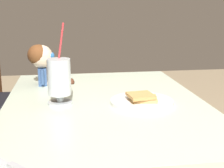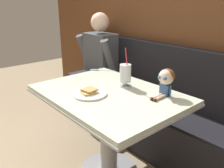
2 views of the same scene
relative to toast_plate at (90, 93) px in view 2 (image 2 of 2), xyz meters
The scene contains 8 objects.
wood_panel_wall 1.11m from the toast_plate, 87.33° to the left, with size 4.40×0.08×2.40m, color brown.
booth_bench 0.88m from the toast_plate, 86.49° to the left, with size 2.60×0.48×1.00m.
diner_table 0.26m from the toast_plate, 71.47° to the left, with size 1.11×0.81×0.74m.
toast_plate is the anchor object (origin of this frame).
milkshake_glass 0.34m from the toast_plate, 83.02° to the left, with size 0.10×0.10×0.32m.
butter_knife 0.63m from the toast_plate, 136.54° to the left, with size 0.18×0.18×0.01m.
seated_doll 0.56m from the toast_plate, 48.23° to the left, with size 0.12×0.22×0.20m.
diner_patron 1.11m from the toast_plate, 139.30° to the left, with size 0.55×0.48×0.81m.
Camera 2 is at (1.28, -0.89, 1.40)m, focal length 38.38 mm.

